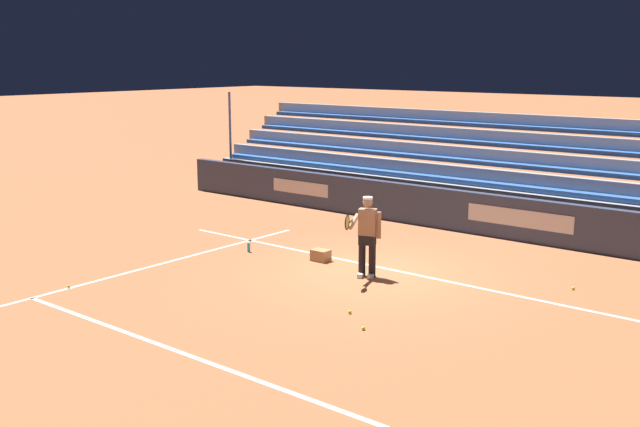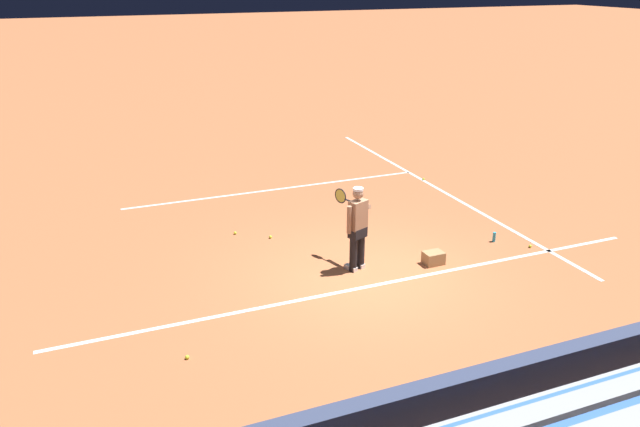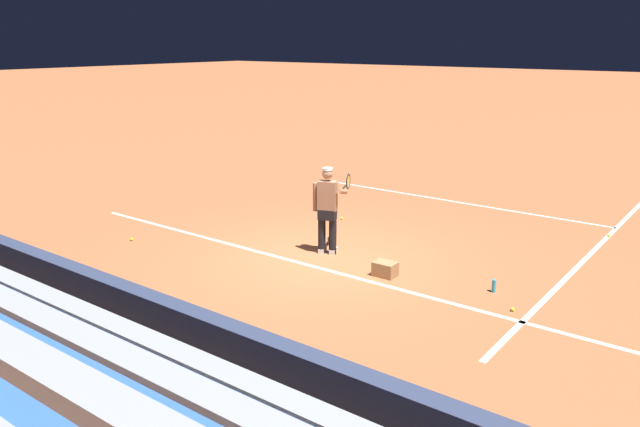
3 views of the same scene
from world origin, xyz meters
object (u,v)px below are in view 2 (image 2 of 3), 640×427
tennis_ball_far_left (530,246)px  tennis_ball_stray_back (187,357)px  tennis_player (357,227)px  tennis_ball_on_baseline (270,237)px  tennis_ball_far_right (424,179)px  water_bottle (494,237)px  ball_box_cardboard (433,258)px  tennis_ball_by_box (235,233)px

tennis_ball_far_left → tennis_ball_stray_back: 7.77m
tennis_player → tennis_ball_on_baseline: tennis_player is taller
tennis_ball_far_right → water_bottle: bearing=-100.6°
tennis_ball_far_right → tennis_ball_stray_back: (-7.93, -6.26, 0.00)m
ball_box_cardboard → water_bottle: size_ratio=1.82×
tennis_ball_far_left → water_bottle: bearing=133.6°
tennis_ball_on_baseline → water_bottle: (4.51, -2.02, 0.08)m
tennis_ball_stray_back → tennis_ball_far_right: bearing=38.3°
tennis_player → ball_box_cardboard: 1.77m
ball_box_cardboard → tennis_ball_far_right: ball_box_cardboard is taller
tennis_ball_far_right → tennis_player: bearing=-133.6°
tennis_player → tennis_ball_on_baseline: 2.52m
tennis_player → tennis_ball_on_baseline: size_ratio=25.98×
tennis_ball_far_left → water_bottle: size_ratio=0.30×
tennis_ball_far_right → water_bottle: 4.41m
tennis_ball_by_box → tennis_ball_on_baseline: bearing=-37.6°
tennis_ball_by_box → ball_box_cardboard: bearing=-41.9°
tennis_ball_stray_back → tennis_ball_on_baseline: 4.73m
tennis_player → tennis_ball_by_box: bearing=124.6°
tennis_ball_far_right → tennis_ball_on_baseline: bearing=-156.5°
tennis_ball_by_box → water_bottle: (5.18, -2.54, 0.08)m
ball_box_cardboard → tennis_player: bearing=165.8°
tennis_ball_on_baseline → ball_box_cardboard: bearing=-42.8°
tennis_ball_far_left → tennis_ball_on_baseline: same height
tennis_ball_by_box → tennis_ball_far_right: size_ratio=1.00×
tennis_player → tennis_ball_by_box: tennis_player is taller
tennis_ball_far_right → tennis_ball_far_left: bearing=-93.3°
tennis_ball_stray_back → water_bottle: bearing=15.1°
ball_box_cardboard → water_bottle: (1.83, 0.46, -0.02)m
tennis_ball_by_box → water_bottle: size_ratio=0.30×
tennis_ball_far_left → tennis_ball_far_right: (0.28, 4.90, 0.00)m
water_bottle → tennis_player: bearing=-178.9°
tennis_ball_far_right → tennis_ball_stray_back: bearing=-141.7°
ball_box_cardboard → tennis_ball_far_left: size_ratio=6.06×
ball_box_cardboard → water_bottle: 1.89m
tennis_ball_stray_back → water_bottle: water_bottle is taller
tennis_ball_far_left → ball_box_cardboard: bearing=177.6°
tennis_ball_stray_back → tennis_player: bearing=26.4°
tennis_ball_by_box → tennis_ball_far_left: bearing=-28.5°
tennis_ball_far_right → tennis_ball_on_baseline: (-5.32, -2.32, 0.00)m
tennis_player → tennis_ball_stray_back: 4.26m
ball_box_cardboard → tennis_ball_by_box: bearing=138.1°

